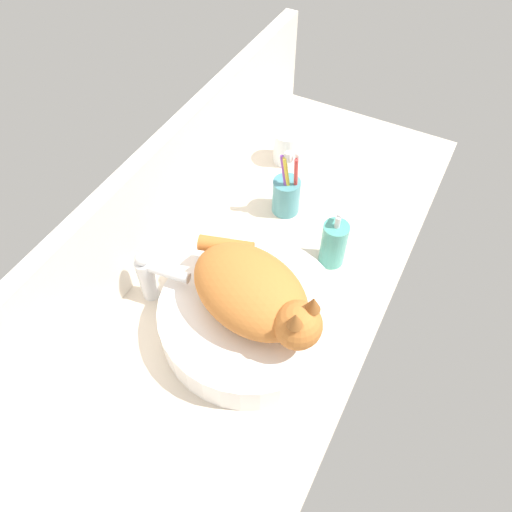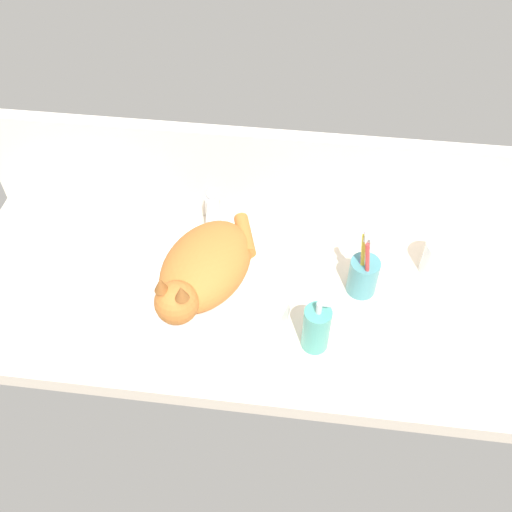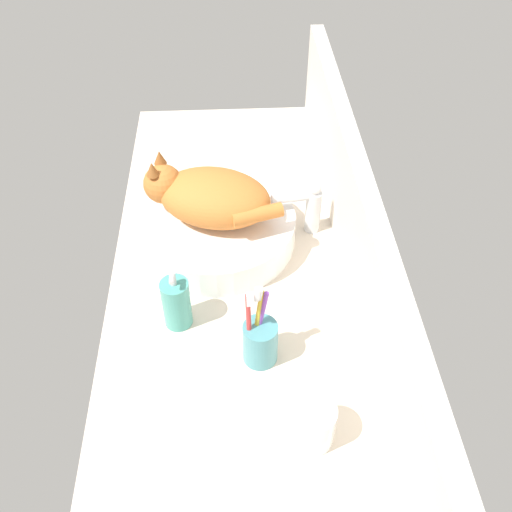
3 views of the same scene
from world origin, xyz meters
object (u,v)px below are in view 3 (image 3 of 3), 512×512
object	(u,v)px
cat	(207,196)
faucet	(308,206)
water_glass	(312,426)
sink_basin	(216,229)
soap_dispenser	(175,303)
toothbrush_cup	(258,340)

from	to	relation	value
cat	faucet	world-z (taller)	cat
cat	water_glass	size ratio (longest dim) A/B	3.46
sink_basin	soap_dispenser	xyz separation A→B (cm)	(23.84, -7.99, 2.07)
toothbrush_cup	faucet	bearing A→B (deg)	159.60
sink_basin	soap_dispenser	size ratio (longest dim) A/B	2.48
soap_dispenser	cat	bearing A→B (deg)	164.59
sink_basin	toothbrush_cup	size ratio (longest dim) A/B	1.93
soap_dispenser	water_glass	size ratio (longest dim) A/B	1.65
sink_basin	water_glass	distance (cm)	53.22
cat	toothbrush_cup	bearing A→B (deg)	15.41
cat	water_glass	distance (cm)	54.74
toothbrush_cup	water_glass	xyz separation A→B (cm)	(17.33, 8.00, -1.32)
soap_dispenser	water_glass	xyz separation A→B (cm)	(26.92, 23.98, -1.89)
sink_basin	soap_dispenser	distance (cm)	25.23
faucet	sink_basin	bearing A→B (deg)	-82.67
soap_dispenser	toothbrush_cup	bearing A→B (deg)	59.01
sink_basin	cat	size ratio (longest dim) A/B	1.19
faucet	soap_dispenser	xyz separation A→B (cm)	(26.60, -29.43, -1.54)
soap_dispenser	water_glass	distance (cm)	36.10
sink_basin	toothbrush_cup	world-z (taller)	toothbrush_cup
sink_basin	faucet	xyz separation A→B (cm)	(-2.76, 21.44, 3.61)
water_glass	faucet	bearing A→B (deg)	174.18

